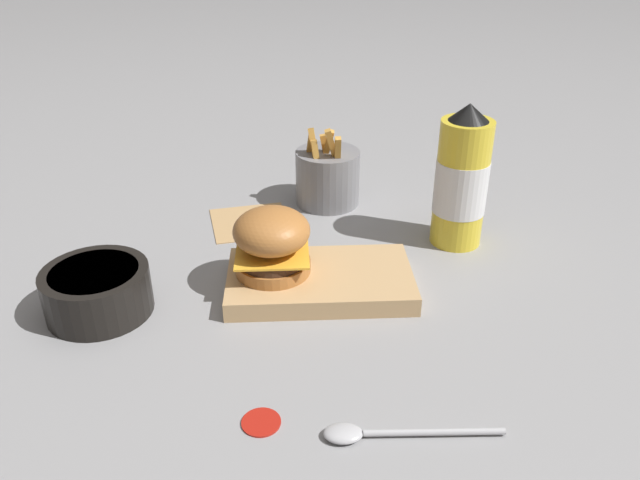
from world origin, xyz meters
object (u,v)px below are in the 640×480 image
ketchup_bottle (461,181)px  fries_basket (327,176)px  serving_board (320,280)px  spoon (376,433)px  burger (272,241)px  side_bowl (97,290)px

ketchup_bottle → fries_basket: (-0.19, 0.15, -0.05)m
serving_board → spoon: bearing=-81.2°
burger → serving_board: bearing=-6.4°
serving_board → ketchup_bottle: bearing=30.1°
side_bowl → spoon: 0.41m
fries_basket → side_bowl: 0.45m
side_bowl → spoon: bearing=-35.4°
spoon → burger: bearing=-67.5°
burger → spoon: size_ratio=0.56×
burger → fries_basket: (0.09, 0.27, -0.02)m
burger → side_bowl: size_ratio=0.76×
burger → side_bowl: 0.23m
serving_board → fries_basket: size_ratio=1.73×
ketchup_bottle → spoon: 0.45m
fries_basket → spoon: fries_basket is taller
burger → side_bowl: (-0.22, -0.05, -0.04)m
ketchup_bottle → fries_basket: size_ratio=1.52×
ketchup_bottle → spoon: ketchup_bottle is taller
serving_board → side_bowl: 0.29m
serving_board → fries_basket: bearing=84.5°
fries_basket → burger: bearing=-108.5°
serving_board → burger: (-0.06, 0.01, 0.06)m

